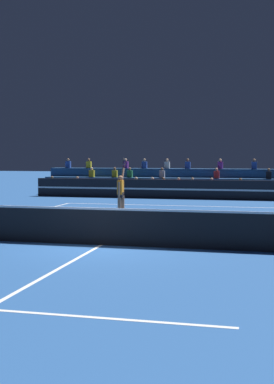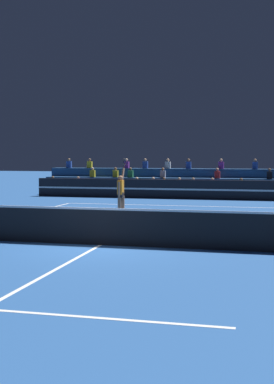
{
  "view_description": "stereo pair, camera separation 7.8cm",
  "coord_description": "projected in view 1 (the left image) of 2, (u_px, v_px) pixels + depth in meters",
  "views": [
    {
      "loc": [
        4.46,
        -14.27,
        2.57
      ],
      "look_at": [
        -0.34,
        5.76,
        1.1
      ],
      "focal_mm": 50.0,
      "sensor_mm": 36.0,
      "label": 1
    },
    {
      "loc": [
        4.54,
        -14.25,
        2.57
      ],
      "look_at": [
        -0.34,
        5.76,
        1.1
      ],
      "focal_mm": 50.0,
      "sensor_mm": 36.0,
      "label": 2
    }
  ],
  "objects": [
    {
      "name": "court_lines",
      "position": [
        101.0,
        245.0,
        15.06
      ],
      "size": [
        11.1,
        23.9,
        0.01
      ],
      "color": "white",
      "rests_on": "ground"
    },
    {
      "name": "tennis_player",
      "position": [
        121.0,
        194.0,
        21.35
      ],
      "size": [
        0.34,
        1.12,
        2.45
      ],
      "color": "#9E7051",
      "rests_on": "ground"
    },
    {
      "name": "ground_plane",
      "position": [
        101.0,
        245.0,
        15.06
      ],
      "size": [
        120.0,
        120.0,
        0.0
      ],
      "primitive_type": "plane",
      "color": "#285699"
    },
    {
      "name": "sponsor_banner_wall",
      "position": [
        185.0,
        189.0,
        30.59
      ],
      "size": [
        18.0,
        0.26,
        1.1
      ],
      "color": "black",
      "rests_on": "ground"
    },
    {
      "name": "tennis_ball",
      "position": [
        130.0,
        227.0,
        18.55
      ],
      "size": [
        0.07,
        0.07,
        0.07
      ],
      "primitive_type": "sphere",
      "color": "#C6DB33",
      "rests_on": "ground"
    },
    {
      "name": "bleacher_stand",
      "position": [
        190.0,
        185.0,
        33.05
      ],
      "size": [
        18.67,
        2.85,
        2.28
      ],
      "color": "navy",
      "rests_on": "ground"
    },
    {
      "name": "tennis_net",
      "position": [
        101.0,
        226.0,
        15.02
      ],
      "size": [
        12.0,
        0.1,
        1.1
      ],
      "color": "#2D6B38",
      "rests_on": "ground"
    }
  ]
}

